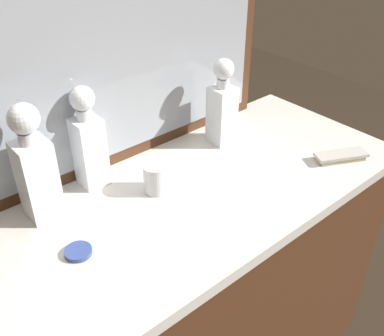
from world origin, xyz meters
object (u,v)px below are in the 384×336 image
(silver_brush_far_left, at_px, (341,156))
(porcelain_dish, at_px, (78,252))
(crystal_tumbler_left, at_px, (156,179))
(crystal_decanter_front, at_px, (222,110))
(crystal_decanter_right, at_px, (36,173))
(crystal_decanter_far_left, at_px, (89,147))

(silver_brush_far_left, distance_m, porcelain_dish, 0.84)
(crystal_tumbler_left, relative_size, porcelain_dish, 1.29)
(crystal_decanter_front, distance_m, silver_brush_far_left, 0.40)
(crystal_decanter_right, xyz_separation_m, crystal_tumbler_left, (0.29, -0.11, -0.09))
(crystal_decanter_far_left, xyz_separation_m, crystal_tumbler_left, (0.11, -0.15, -0.08))
(crystal_decanter_front, xyz_separation_m, crystal_decanter_right, (-0.61, 0.03, 0.01))
(crystal_decanter_right, distance_m, silver_brush_far_left, 0.90)
(crystal_decanter_front, bearing_deg, silver_brush_far_left, -58.50)
(crystal_decanter_front, distance_m, porcelain_dish, 0.65)
(crystal_decanter_front, height_order, porcelain_dish, crystal_decanter_front)
(crystal_tumbler_left, bearing_deg, silver_brush_far_left, -25.08)
(crystal_decanter_right, relative_size, crystal_tumbler_left, 3.76)
(silver_brush_far_left, height_order, porcelain_dish, silver_brush_far_left)
(crystal_decanter_far_left, relative_size, crystal_decanter_front, 1.05)
(crystal_decanter_front, xyz_separation_m, porcelain_dish, (-0.62, -0.16, -0.11))
(crystal_decanter_right, distance_m, crystal_tumbler_left, 0.32)
(crystal_decanter_far_left, distance_m, porcelain_dish, 0.31)
(crystal_decanter_far_left, distance_m, crystal_decanter_right, 0.18)
(crystal_tumbler_left, xyz_separation_m, silver_brush_far_left, (0.53, -0.25, -0.03))
(crystal_decanter_far_left, relative_size, silver_brush_far_left, 1.75)
(silver_brush_far_left, relative_size, porcelain_dish, 2.61)
(crystal_tumbler_left, xyz_separation_m, porcelain_dish, (-0.29, -0.08, -0.03))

